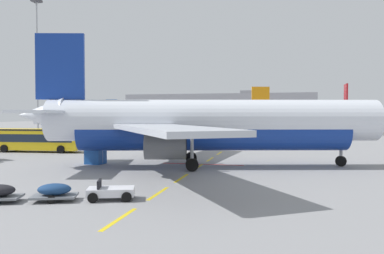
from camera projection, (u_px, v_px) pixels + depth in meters
The scene contains 10 objects.
apron_paint_markings at pixel (225, 149), 53.67m from camera, with size 8.00×97.93×0.01m.
airliner_foreground at pixel (207, 124), 35.36m from camera, with size 34.50×33.67×12.20m.
airliner_mid_left at pixel (77, 120), 120.73m from camera, with size 26.82×25.46×9.81m.
airliner_far_center at pixel (338, 118), 105.84m from camera, with size 34.79×34.89×12.26m.
airliner_far_right at pixel (206, 121), 83.82m from camera, with size 30.78×29.82×11.02m.
apron_shuttle_bus at pixel (36, 138), 49.65m from camera, with size 12.19×3.66×3.00m.
baggage_train at pixel (55, 192), 21.35m from camera, with size 8.61×4.19×1.14m.
uld_cargo_container at pixel (96, 156), 37.56m from camera, with size 1.74×1.70×1.60m.
apron_light_mast_near at pixel (37, 54), 82.14m from camera, with size 1.80×1.80×29.39m.
terminal_satellite at pixel (220, 110), 165.31m from camera, with size 77.98×22.35×15.04m.
Camera 1 is at (25.10, -14.49, 4.80)m, focal length 35.92 mm.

